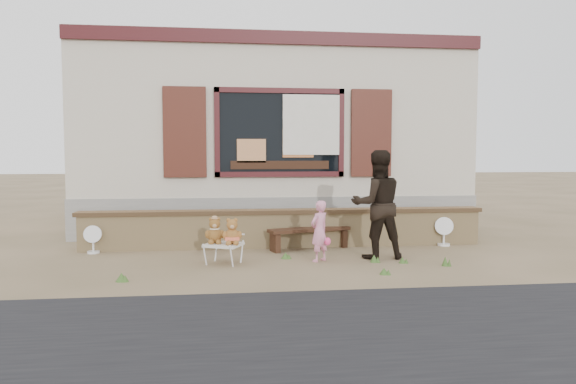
{
  "coord_description": "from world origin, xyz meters",
  "views": [
    {
      "loc": [
        -0.98,
        -7.91,
        1.6
      ],
      "look_at": [
        0.0,
        0.6,
        1.0
      ],
      "focal_mm": 32.0,
      "sensor_mm": 36.0,
      "label": 1
    }
  ],
  "objects": [
    {
      "name": "shopfront",
      "position": [
        0.0,
        4.49,
        2.0
      ],
      "size": [
        8.04,
        5.13,
        4.0
      ],
      "color": "#A09481",
      "rests_on": "ground"
    },
    {
      "name": "adult",
      "position": [
        1.32,
        -0.14,
        0.85
      ],
      "size": [
        0.84,
        0.66,
        1.69
      ],
      "primitive_type": "imported",
      "rotation": [
        0.0,
        0.0,
        3.16
      ],
      "color": "black",
      "rests_on": "ground"
    },
    {
      "name": "teddy_bear_left",
      "position": [
        -1.2,
        -0.26,
        0.5
      ],
      "size": [
        0.36,
        0.34,
        0.39
      ],
      "primitive_type": null,
      "rotation": [
        0.0,
        0.0,
        -0.41
      ],
      "color": "brown",
      "rests_on": "folding_chair"
    },
    {
      "name": "grass_tufts",
      "position": [
        0.22,
        -0.75,
        0.05
      ],
      "size": [
        4.63,
        1.36,
        0.14
      ],
      "color": "#3B5D25",
      "rests_on": "ground"
    },
    {
      "name": "child",
      "position": [
        0.38,
        -0.29,
        0.46
      ],
      "size": [
        0.4,
        0.38,
        0.93
      ],
      "primitive_type": "imported",
      "rotation": [
        0.0,
        0.0,
        3.81
      ],
      "color": "pink",
      "rests_on": "ground"
    },
    {
      "name": "fan_right",
      "position": [
        2.83,
        0.8,
        0.26
      ],
      "size": [
        0.33,
        0.22,
        0.52
      ],
      "rotation": [
        0.0,
        0.0,
        -0.36
      ],
      "color": "white",
      "rests_on": "ground"
    },
    {
      "name": "fan_left",
      "position": [
        -3.21,
        0.77,
        0.23
      ],
      "size": [
        0.29,
        0.2,
        0.47
      ],
      "rotation": [
        0.0,
        0.0,
        0.06
      ],
      "color": "silver",
      "rests_on": "ground"
    },
    {
      "name": "bench",
      "position": [
        0.38,
        0.72,
        0.27
      ],
      "size": [
        1.48,
        0.72,
        0.37
      ],
      "rotation": [
        0.0,
        0.0,
        0.3
      ],
      "color": "black",
      "rests_on": "ground"
    },
    {
      "name": "brick_wall",
      "position": [
        0.0,
        1.0,
        0.34
      ],
      "size": [
        7.1,
        0.36,
        0.67
      ],
      "color": "tan",
      "rests_on": "ground"
    },
    {
      "name": "ground",
      "position": [
        0.0,
        0.0,
        0.0
      ],
      "size": [
        80.0,
        80.0,
        0.0
      ],
      "primitive_type": "plane",
      "color": "brown",
      "rests_on": "ground"
    },
    {
      "name": "folding_chair",
      "position": [
        -1.07,
        -0.31,
        0.28
      ],
      "size": [
        0.63,
        0.6,
        0.31
      ],
      "rotation": [
        0.0,
        0.0,
        -0.41
      ],
      "color": "beige",
      "rests_on": "ground"
    },
    {
      "name": "teddy_bear_right",
      "position": [
        -0.94,
        -0.37,
        0.5
      ],
      "size": [
        0.36,
        0.34,
        0.39
      ],
      "primitive_type": null,
      "rotation": [
        0.0,
        0.0,
        -0.41
      ],
      "color": "brown",
      "rests_on": "folding_chair"
    }
  ]
}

